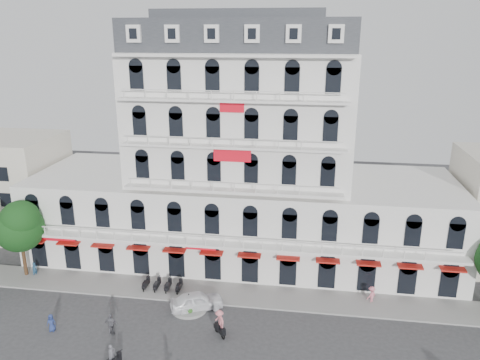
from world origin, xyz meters
The scene contains 14 objects.
ground centered at (0.00, 0.00, 0.00)m, with size 120.00×120.00×0.00m, color #38383A.
sidewalk centered at (0.00, 9.00, 0.08)m, with size 53.00×4.00×0.16m, color gray.
main_building centered at (0.00, 18.00, 9.96)m, with size 45.00×15.00×25.80m.
flank_building_west centered at (-30.00, 20.00, 6.00)m, with size 14.00×10.00×12.00m, color beige.
traffic_island centered at (-3.00, 6.00, 0.26)m, with size 3.20×3.20×1.60m.
parked_scooter_row centered at (-6.35, 8.80, 0.00)m, with size 4.40×1.80×1.10m, color black, non-canonical shape.
tree_west_inner centered at (-20.95, 9.48, 5.68)m, with size 4.76×4.76×8.25m.
parked_car centered at (-2.34, 6.23, 0.81)m, with size 1.91×4.74×1.62m, color white.
rider_west centered at (-6.67, -2.33, 0.90)m, with size 1.00×1.56×2.06m.
rider_center centered at (0.41, 2.73, 1.26)m, with size 1.31×1.39×2.35m.
pedestrian_left centered at (-13.53, 1.27, 0.77)m, with size 0.75×0.49×1.53m, color navy.
pedestrian_mid centered at (-8.42, 1.60, 0.94)m, with size 1.10×0.46×1.87m, color slate.
pedestrian_right centered at (13.25, 9.50, 0.84)m, with size 1.09×0.62×1.68m, color #DC7485.
pedestrian_far centered at (-20.00, 9.50, 0.77)m, with size 0.56×0.37×1.55m, color navy.
Camera 1 is at (6.90, -29.41, 23.78)m, focal length 35.00 mm.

